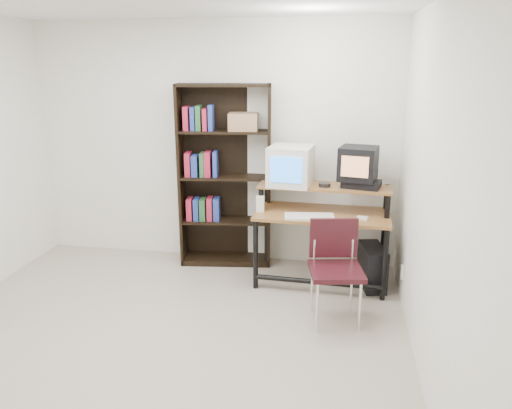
% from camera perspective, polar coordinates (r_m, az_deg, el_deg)
% --- Properties ---
extents(floor, '(4.00, 4.00, 0.01)m').
position_cam_1_polar(floor, '(4.16, -11.55, -15.94)').
color(floor, '#B5A896').
rests_on(floor, ground).
extents(back_wall, '(4.00, 0.01, 2.60)m').
position_cam_1_polar(back_wall, '(5.51, -4.92, 6.90)').
color(back_wall, white).
rests_on(back_wall, floor).
extents(right_wall, '(0.01, 4.00, 2.60)m').
position_cam_1_polar(right_wall, '(3.44, 19.93, 0.33)').
color(right_wall, white).
rests_on(right_wall, floor).
extents(computer_desk, '(1.34, 0.71, 0.98)m').
position_cam_1_polar(computer_desk, '(4.99, 7.62, -1.26)').
color(computer_desk, '#905E2F').
rests_on(computer_desk, floor).
extents(crt_monitor, '(0.46, 0.47, 0.39)m').
position_cam_1_polar(crt_monitor, '(5.00, 4.00, 4.44)').
color(crt_monitor, silver).
rests_on(crt_monitor, computer_desk).
extents(vcr, '(0.41, 0.33, 0.08)m').
position_cam_1_polar(vcr, '(5.00, 11.95, 2.26)').
color(vcr, black).
rests_on(vcr, computer_desk).
extents(crt_tv, '(0.41, 0.40, 0.33)m').
position_cam_1_polar(crt_tv, '(4.97, 11.60, 4.61)').
color(crt_tv, black).
rests_on(crt_tv, vcr).
extents(cd_spindle, '(0.13, 0.13, 0.05)m').
position_cam_1_polar(cd_spindle, '(4.96, 7.84, 2.19)').
color(cd_spindle, '#26262B').
rests_on(cd_spindle, computer_desk).
extents(keyboard, '(0.49, 0.26, 0.03)m').
position_cam_1_polar(keyboard, '(4.79, 6.10, -1.46)').
color(keyboard, silver).
rests_on(keyboard, computer_desk).
extents(mousepad, '(0.23, 0.19, 0.01)m').
position_cam_1_polar(mousepad, '(4.82, 11.93, -1.80)').
color(mousepad, black).
rests_on(mousepad, computer_desk).
extents(mouse, '(0.11, 0.08, 0.03)m').
position_cam_1_polar(mouse, '(4.82, 12.05, -1.57)').
color(mouse, white).
rests_on(mouse, mousepad).
extents(desk_speaker, '(0.09, 0.08, 0.17)m').
position_cam_1_polar(desk_speaker, '(4.95, 0.48, 0.02)').
color(desk_speaker, silver).
rests_on(desk_speaker, computer_desk).
extents(pc_tower, '(0.29, 0.48, 0.42)m').
position_cam_1_polar(pc_tower, '(5.12, 13.13, -6.93)').
color(pc_tower, black).
rests_on(pc_tower, floor).
extents(school_chair, '(0.51, 0.51, 0.87)m').
position_cam_1_polar(school_chair, '(4.34, 9.03, -6.29)').
color(school_chair, black).
rests_on(school_chair, floor).
extents(bookshelf, '(1.01, 0.44, 1.95)m').
position_cam_1_polar(bookshelf, '(5.39, -3.59, 3.43)').
color(bookshelf, black).
rests_on(bookshelf, floor).
extents(wall_outlet, '(0.02, 0.08, 0.12)m').
position_cam_1_polar(wall_outlet, '(4.84, 16.36, -7.42)').
color(wall_outlet, beige).
rests_on(wall_outlet, right_wall).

